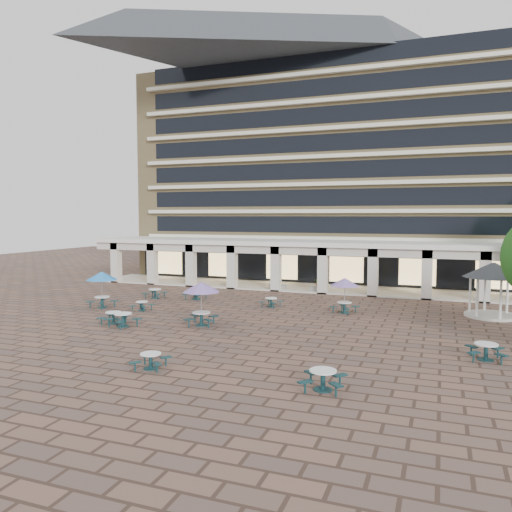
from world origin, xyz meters
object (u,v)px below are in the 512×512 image
(planter_left, at_px, (278,285))
(planter_right, at_px, (319,286))
(gazebo, at_px, (493,276))
(picnic_table_1, at_px, (151,359))
(picnic_table_2, at_px, (323,378))
(picnic_table_0, at_px, (113,317))

(planter_left, height_order, planter_right, planter_right)
(gazebo, relative_size, planter_left, 2.57)
(picnic_table_1, bearing_deg, planter_left, 85.44)
(picnic_table_1, height_order, picnic_table_2, picnic_table_2)
(picnic_table_1, xyz_separation_m, gazebo, (15.00, 17.59, 2.30))
(picnic_table_1, bearing_deg, picnic_table_0, 126.19)
(picnic_table_0, height_order, gazebo, gazebo)
(picnic_table_2, relative_size, planter_left, 1.24)
(picnic_table_0, distance_m, gazebo, 24.65)
(picnic_table_1, relative_size, picnic_table_2, 0.92)
(planter_right, bearing_deg, picnic_table_0, -118.33)
(gazebo, height_order, planter_right, gazebo)
(picnic_table_1, relative_size, planter_right, 1.14)
(gazebo, xyz_separation_m, planter_right, (-13.17, 6.31, -2.16))
(picnic_table_0, xyz_separation_m, planter_left, (5.30, 16.77, 0.03))
(picnic_table_0, height_order, planter_right, planter_right)
(picnic_table_1, distance_m, gazebo, 23.23)
(gazebo, bearing_deg, picnic_table_1, -130.46)
(picnic_table_2, distance_m, planter_left, 25.74)
(picnic_table_0, distance_m, planter_right, 19.05)
(picnic_table_2, bearing_deg, picnic_table_1, 176.15)
(picnic_table_2, height_order, planter_right, planter_right)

